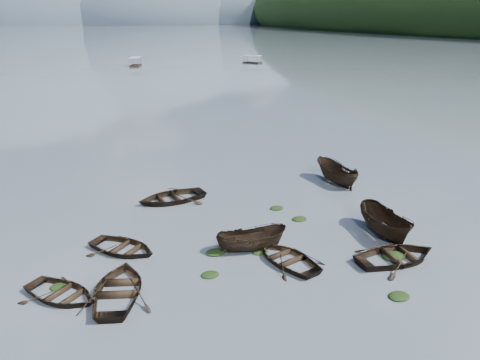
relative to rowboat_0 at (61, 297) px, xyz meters
name	(u,v)px	position (x,y,z in m)	size (l,w,h in m)	color
ground_plane	(338,302)	(11.72, -5.16, 0.00)	(2400.00, 2400.00, 0.00)	slate
haze_mtn_b	(10,23)	(-48.28, 894.84, 0.00)	(520.00, 520.00, 340.00)	#475666
haze_mtn_c	(130,23)	(151.72, 894.84, 0.00)	(520.00, 520.00, 260.00)	#475666
haze_mtn_d	(222,22)	(331.72, 894.84, 0.00)	(520.00, 520.00, 220.00)	#475666
rowboat_0	(61,297)	(0.00, 0.00, 0.00)	(2.79, 3.91, 0.81)	black
rowboat_1	(120,294)	(2.55, -0.77, 0.00)	(3.35, 4.69, 0.97)	black
rowboat_2	(251,250)	(10.03, 0.97, 0.00)	(1.50, 3.99, 1.54)	black
rowboat_3	(288,262)	(11.28, -1.01, 0.00)	(2.93, 4.10, 0.85)	black
rowboat_4	(396,261)	(16.72, -3.07, 0.00)	(3.32, 4.65, 0.96)	black
rowboat_5	(384,235)	(18.09, -0.31, 0.00)	(1.80, 4.79, 1.85)	black
rowboat_6	(123,251)	(3.35, 3.51, 0.00)	(2.91, 4.08, 0.84)	black
rowboat_7	(172,201)	(7.72, 9.80, 0.00)	(3.42, 4.79, 0.99)	black
rowboat_8	(335,183)	(20.51, 8.68, 0.00)	(1.76, 4.69, 1.81)	black
weed_clump_0	(210,276)	(7.01, -0.76, 0.00)	(0.94, 0.77, 0.20)	black
weed_clump_1	(216,253)	(8.05, 1.34, 0.00)	(1.11, 0.88, 0.24)	black
weed_clump_2	(399,297)	(14.55, -5.88, 0.00)	(1.05, 0.84, 0.23)	black
weed_clump_3	(277,209)	(13.94, 5.74, 0.00)	(0.95, 0.81, 0.21)	black
weed_clump_4	(394,257)	(16.84, -2.70, 0.00)	(1.33, 1.05, 0.28)	black
weed_clump_5	(60,287)	(-0.02, 0.92, 0.00)	(0.96, 0.77, 0.20)	black
weed_clump_6	(260,252)	(10.34, 0.52, 0.00)	(0.92, 0.77, 0.19)	black
weed_clump_7	(299,220)	(14.52, 3.58, 0.00)	(0.99, 0.79, 0.22)	black
pontoon_centre	(136,66)	(22.00, 104.30, 0.00)	(2.37, 5.68, 2.18)	black
pontoon_right	(252,63)	(53.26, 100.56, 0.00)	(2.18, 5.23, 2.01)	black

